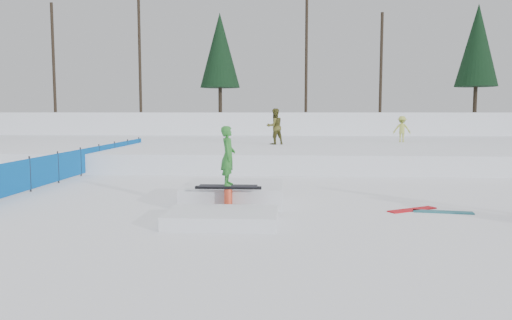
# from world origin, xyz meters

# --- Properties ---
(ground) EXTENTS (120.00, 120.00, 0.00)m
(ground) POSITION_xyz_m (0.00, 0.00, 0.00)
(ground) COLOR white
(snow_berm) EXTENTS (60.00, 14.00, 2.40)m
(snow_berm) POSITION_xyz_m (0.00, 30.00, 1.20)
(snow_berm) COLOR white
(snow_berm) RESTS_ON ground
(snow_midrise) EXTENTS (50.00, 18.00, 0.80)m
(snow_midrise) POSITION_xyz_m (0.00, 16.00, 0.40)
(snow_midrise) COLOR white
(snow_midrise) RESTS_ON ground
(safety_fence) EXTENTS (0.05, 16.00, 1.10)m
(safety_fence) POSITION_xyz_m (-6.50, 6.60, 0.55)
(safety_fence) COLOR #034B9A
(safety_fence) RESTS_ON ground
(treeline) EXTENTS (40.24, 4.22, 10.50)m
(treeline) POSITION_xyz_m (6.18, 28.28, 7.45)
(treeline) COLOR black
(treeline) RESTS_ON snow_berm
(walker_olive) EXTENTS (1.11, 1.04, 1.82)m
(walker_olive) POSITION_xyz_m (0.77, 13.33, 1.71)
(walker_olive) COLOR #4E4C1C
(walker_olive) RESTS_ON snow_midrise
(walker_ygreen) EXTENTS (1.01, 0.71, 1.42)m
(walker_ygreen) POSITION_xyz_m (7.67, 15.79, 1.51)
(walker_ygreen) COLOR #B1BE4C
(walker_ygreen) RESTS_ON snow_midrise
(loose_board_red) EXTENTS (1.35, 0.96, 0.03)m
(loose_board_red) POSITION_xyz_m (4.50, 0.56, 0.01)
(loose_board_red) COLOR red
(loose_board_red) RESTS_ON ground
(loose_board_teal) EXTENTS (1.43, 0.49, 0.03)m
(loose_board_teal) POSITION_xyz_m (5.18, 0.31, 0.01)
(loose_board_teal) COLOR #226370
(loose_board_teal) RESTS_ON ground
(jib_rail_feature) EXTENTS (2.60, 4.40, 2.11)m
(jib_rail_feature) POSITION_xyz_m (-0.04, 0.48, 0.30)
(jib_rail_feature) COLOR white
(jib_rail_feature) RESTS_ON ground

